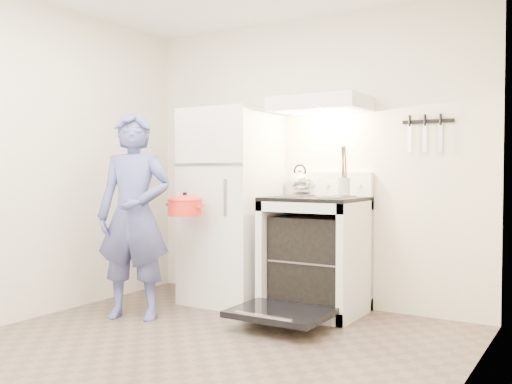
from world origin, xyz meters
TOP-DOWN VIEW (x-y plane):
  - floor at (0.00, 0.00)m, footprint 3.60×3.60m
  - back_wall at (0.00, 1.80)m, footprint 3.20×0.02m
  - refrigerator at (-0.58, 1.45)m, footprint 0.70×0.70m
  - stove_body at (0.23, 1.48)m, footprint 0.76×0.65m
  - cooktop at (0.23, 1.48)m, footprint 0.76×0.65m
  - backsplash at (0.23, 1.76)m, footprint 0.76×0.07m
  - oven_door at (0.23, 0.88)m, footprint 0.70×0.54m
  - oven_rack at (0.23, 1.48)m, footprint 0.60×0.52m
  - range_hood at (0.23, 1.55)m, footprint 0.76×0.50m
  - knife_strip at (1.05, 1.79)m, footprint 0.40×0.02m
  - pizza_stone at (0.17, 1.47)m, footprint 0.36×0.36m
  - tea_kettle at (-0.02, 1.68)m, footprint 0.22×0.18m
  - utensil_jar at (0.55, 1.30)m, footprint 0.09×0.09m
  - person at (-0.92, 0.58)m, footprint 0.69×0.59m
  - dutch_oven at (-0.66, 0.90)m, footprint 0.35×0.28m

SIDE VIEW (x-z plane):
  - floor at x=0.00m, z-range 0.00..0.00m
  - oven_door at x=0.23m, z-range 0.10..0.15m
  - oven_rack at x=0.23m, z-range 0.43..0.45m
  - pizza_stone at x=0.17m, z-range 0.45..0.46m
  - stove_body at x=0.23m, z-range 0.00..0.92m
  - person at x=-0.92m, z-range 0.00..1.62m
  - refrigerator at x=-0.58m, z-range 0.00..1.70m
  - dutch_oven at x=-0.66m, z-range 0.75..0.98m
  - cooktop at x=0.23m, z-range 0.92..0.95m
  - utensil_jar at x=0.55m, z-range 0.98..1.11m
  - backsplash at x=0.23m, z-range 0.95..1.15m
  - tea_kettle at x=-0.02m, z-range 0.95..1.22m
  - back_wall at x=0.00m, z-range 0.00..2.50m
  - knife_strip at x=1.05m, z-range 1.54..1.56m
  - range_hood at x=0.23m, z-range 1.65..1.77m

